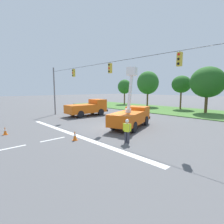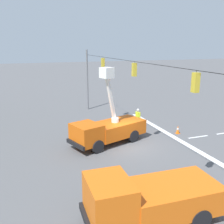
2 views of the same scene
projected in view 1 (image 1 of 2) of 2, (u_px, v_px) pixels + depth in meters
name	position (u px, v px, depth m)	size (l,w,h in m)	color
ground_plane	(112.00, 127.00, 18.06)	(200.00, 200.00, 0.00)	#565659
grass_verge	(187.00, 112.00, 30.27)	(56.00, 12.00, 0.10)	#477533
lane_markings	(59.00, 138.00, 14.11)	(17.60, 15.25, 0.01)	silver
signal_gantry	(111.00, 84.00, 17.52)	(26.20, 0.33, 7.20)	slate
tree_far_west	(125.00, 87.00, 45.19)	(3.34, 3.64, 6.43)	brown
tree_west	(148.00, 83.00, 39.14)	(4.79, 4.84, 7.93)	brown
tree_centre	(181.00, 84.00, 34.01)	(3.61, 3.94, 6.58)	brown
tree_east	(208.00, 82.00, 28.20)	(5.29, 5.64, 7.55)	brown
utility_truck_bucket_lift	(131.00, 115.00, 18.02)	(4.25, 6.76, 6.11)	#D6560F
utility_truck_support_near	(88.00, 108.00, 26.13)	(2.75, 6.26, 2.39)	orange
road_worker	(127.00, 130.00, 12.75)	(0.62, 0.36, 1.77)	#383842
traffic_cone_foreground_left	(5.00, 131.00, 15.14)	(0.36, 0.36, 0.74)	orange
traffic_cone_foreground_right	(75.00, 135.00, 13.48)	(0.36, 0.36, 0.77)	orange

